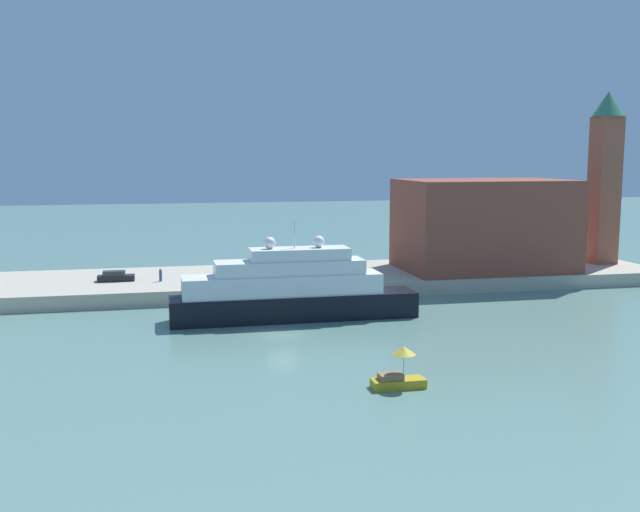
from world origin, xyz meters
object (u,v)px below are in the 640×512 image
Objects in this scene: small_motorboat at (399,373)px; mooring_bollard at (305,281)px; harbor_building at (484,225)px; person_figure at (161,275)px; bell_tower at (605,172)px; parked_car at (116,277)px; large_yacht at (291,291)px.

small_motorboat reaches higher than mooring_bollard.
harbor_building is 43.03m from person_figure.
harbor_building is at bearing -175.44° from bell_tower.
small_motorboat is at bearing -122.07° from harbor_building.
bell_tower is 15.02× the size of person_figure.
harbor_building is (25.76, 41.10, 6.69)m from small_motorboat.
large_yacht is at bearing -43.59° from parked_car.
large_yacht is at bearing -159.10° from bell_tower.
large_yacht reaches higher than small_motorboat.
bell_tower reaches higher than mooring_bollard.
harbor_building is at bearing -0.92° from parked_car.
parked_car is 6.01× the size of mooring_bollard.
harbor_building reaches higher than parked_car.
parked_car is 2.75× the size of person_figure.
person_figure is at bearing -179.20° from harbor_building.
bell_tower is at bearing 1.96° from person_figure.
person_figure is at bearing -178.04° from bell_tower.
harbor_building is at bearing 0.80° from person_figure.
bell_tower is (18.82, 1.50, 6.97)m from harbor_building.
large_yacht is 25.70m from parked_car.
harbor_building reaches higher than small_motorboat.
small_motorboat is 48.96m from harbor_building.
bell_tower is at bearing 20.90° from large_yacht.
large_yacht is 16.05× the size of person_figure.
harbor_building reaches higher than person_figure.
harbor_building is 20.13m from bell_tower.
small_motorboat is 0.18× the size of harbor_building.
large_yacht is 5.83× the size of parked_car.
large_yacht is 11.44m from mooring_bollard.
harbor_building is (29.48, 16.94, 4.76)m from large_yacht.
mooring_bollard is (-25.77, -6.16, -5.66)m from harbor_building.
small_motorboat is 0.90× the size of parked_car.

